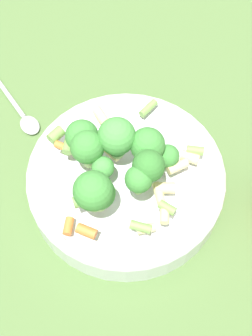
% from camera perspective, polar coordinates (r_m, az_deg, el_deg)
% --- Properties ---
extents(ground_plane, '(3.00, 3.00, 0.00)m').
position_cam_1_polar(ground_plane, '(0.64, 0.00, -2.57)').
color(ground_plane, '#4C6B38').
extents(bowl, '(0.26, 0.26, 0.05)m').
position_cam_1_polar(bowl, '(0.62, 0.00, -1.47)').
color(bowl, silver).
rests_on(bowl, ground_plane).
extents(pasta_salad, '(0.20, 0.20, 0.08)m').
position_cam_1_polar(pasta_salad, '(0.56, -1.28, 0.97)').
color(pasta_salad, '#8CB766').
rests_on(pasta_salad, bowl).
extents(spoon, '(0.08, 0.15, 0.01)m').
position_cam_1_polar(spoon, '(0.72, -12.74, 6.65)').
color(spoon, silver).
rests_on(spoon, ground_plane).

